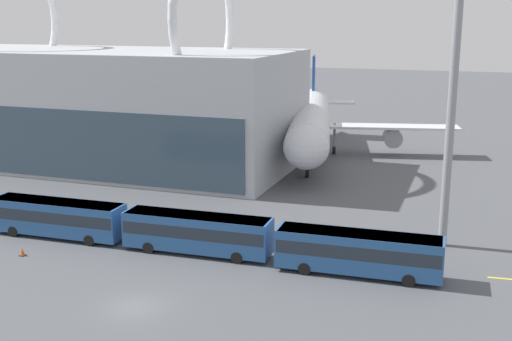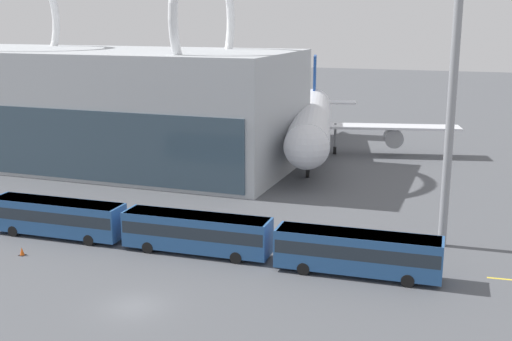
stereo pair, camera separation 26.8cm
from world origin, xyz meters
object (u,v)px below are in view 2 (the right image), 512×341
(shuttle_bus_0, at_px, (57,216))
(shuttle_bus_1, at_px, (196,231))
(shuttle_bus_2, at_px, (357,251))
(floodlight_mast, at_px, (455,49))
(traffic_cone_2, at_px, (22,251))
(airliner_at_gate_far, at_px, (311,121))

(shuttle_bus_0, relative_size, shuttle_bus_1, 1.00)
(shuttle_bus_0, bearing_deg, shuttle_bus_2, -1.13)
(shuttle_bus_0, relative_size, floodlight_mast, 0.42)
(shuttle_bus_0, relative_size, shuttle_bus_2, 1.00)
(shuttle_bus_1, distance_m, traffic_cone_2, 14.83)
(airliner_at_gate_far, height_order, shuttle_bus_1, airliner_at_gate_far)
(shuttle_bus_2, bearing_deg, traffic_cone_2, -171.58)
(shuttle_bus_1, bearing_deg, shuttle_bus_2, -2.66)
(airliner_at_gate_far, height_order, floodlight_mast, floodlight_mast)
(shuttle_bus_0, distance_m, floodlight_mast, 37.68)
(floodlight_mast, height_order, traffic_cone_2, floodlight_mast)
(shuttle_bus_0, height_order, floodlight_mast, floodlight_mast)
(airliner_at_gate_far, distance_m, shuttle_bus_2, 45.33)
(shuttle_bus_2, distance_m, traffic_cone_2, 28.00)
(shuttle_bus_0, height_order, shuttle_bus_1, same)
(shuttle_bus_0, height_order, traffic_cone_2, shuttle_bus_0)
(shuttle_bus_2, xyz_separation_m, traffic_cone_2, (-27.44, -5.32, -1.64))
(shuttle_bus_2, xyz_separation_m, floodlight_mast, (5.78, 9.10, 15.06))
(shuttle_bus_1, height_order, floodlight_mast, floodlight_mast)
(floodlight_mast, bearing_deg, shuttle_bus_1, -155.27)
(shuttle_bus_1, xyz_separation_m, shuttle_bus_2, (13.74, -0.11, 0.00))
(floodlight_mast, relative_size, traffic_cone_2, 44.21)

